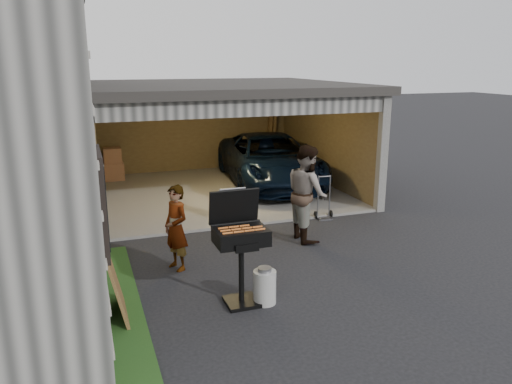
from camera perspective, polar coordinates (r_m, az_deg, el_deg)
ground at (r=7.52m, az=3.29°, el=-12.56°), size 80.00×80.00×0.00m
groundcover_strip at (r=6.19m, az=-13.52°, el=-19.23°), size 0.50×8.00×0.06m
garage at (r=13.46m, az=-4.86°, el=7.99°), size 6.80×6.30×2.90m
minivan at (r=14.07m, az=1.62°, el=3.50°), size 2.87×5.24×1.39m
woman at (r=8.49m, az=-9.11°, el=-4.07°), size 0.54×0.63×1.47m
man at (r=9.79m, az=5.84°, el=-0.09°), size 0.75×0.94×1.90m
bbq_grill at (r=7.14m, az=-1.82°, el=-5.45°), size 0.74×0.65×1.65m
propane_tank at (r=7.40m, az=0.99°, el=-10.81°), size 0.44×0.44×0.50m
plywood_panel at (r=7.14m, az=-15.73°, el=-10.06°), size 0.26×0.94×1.04m
hand_truck at (r=11.32m, az=7.78°, el=-2.09°), size 0.42×0.33×0.99m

